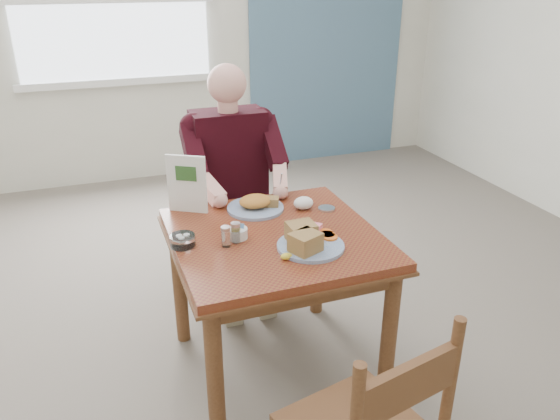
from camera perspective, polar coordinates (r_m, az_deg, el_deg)
name	(u,v)px	position (r m, az deg, el deg)	size (l,w,h in m)	color
floor	(276,367)	(2.86, -0.46, -16.06)	(6.00, 6.00, 0.00)	#696155
wall_back	(160,23)	(5.14, -12.39, 18.57)	(5.50, 5.50, 0.00)	silver
accent_panel	(329,18)	(5.57, 5.09, 19.38)	(1.60, 0.02, 2.80)	slate
lemon_wedge	(287,256)	(2.23, 0.68, -4.86)	(0.05, 0.04, 0.03)	yellow
napkin	(303,203)	(2.69, 2.47, 0.74)	(0.10, 0.08, 0.06)	white
metal_dish	(327,209)	(2.70, 4.89, 0.16)	(0.08, 0.08, 0.01)	silver
table	(275,256)	(2.50, -0.51, -4.78)	(0.92, 0.92, 0.75)	brown
chair_far	(231,218)	(3.25, -5.18, -0.87)	(0.42, 0.42, 0.95)	brown
diner	(233,170)	(3.05, -4.97, 4.14)	(0.53, 0.56, 1.39)	gray
near_plate	(307,240)	(2.31, 2.87, -3.17)	(0.35, 0.35, 0.10)	white
far_plate	(257,204)	(2.68, -2.46, 0.60)	(0.36, 0.36, 0.08)	white
caddy	(237,233)	(2.40, -4.47, -2.42)	(0.12, 0.12, 0.07)	white
shakers	(231,234)	(2.34, -5.16, -2.55)	(0.10, 0.08, 0.09)	white
creamer	(183,240)	(2.37, -10.14, -3.15)	(0.14, 0.14, 0.05)	white
menu	(187,184)	(2.65, -9.72, 2.73)	(0.17, 0.11, 0.29)	white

